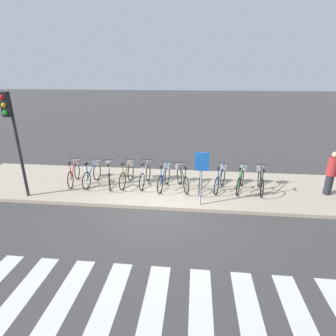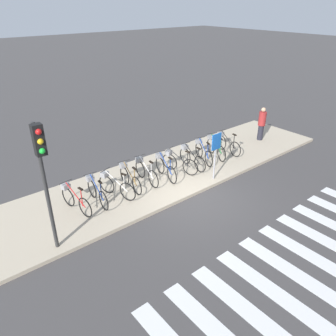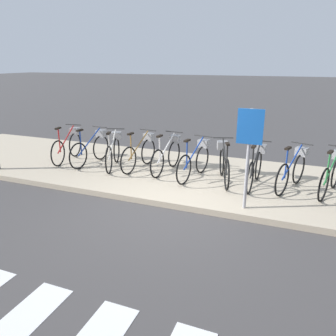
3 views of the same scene
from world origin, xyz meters
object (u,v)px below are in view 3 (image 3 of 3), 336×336
object	(u,v)px
parked_bicycle_3	(141,151)
parked_bicycle_8	(293,169)
parked_bicycle_7	(256,166)
parked_bicycle_4	(168,154)
parked_bicycle_6	(224,162)
sign_post	(249,142)
parked_bicycle_1	(92,147)
parked_bicycle_5	(196,159)
parked_bicycle_9	(332,173)
parked_bicycle_2	(113,150)
parked_bicycle_0	(68,144)

from	to	relation	value
parked_bicycle_3	parked_bicycle_8	world-z (taller)	same
parked_bicycle_7	parked_bicycle_4	bearing A→B (deg)	174.82
parked_bicycle_6	sign_post	size ratio (longest dim) A/B	0.83
parked_bicycle_1	parked_bicycle_8	xyz separation A→B (m)	(4.91, 0.02, 0.00)
parked_bicycle_3	parked_bicycle_8	bearing A→B (deg)	-1.30
sign_post	parked_bicycle_7	bearing A→B (deg)	89.38
parked_bicycle_6	parked_bicycle_3	bearing A→B (deg)	175.64
parked_bicycle_4	parked_bicycle_5	world-z (taller)	same
parked_bicycle_3	parked_bicycle_9	distance (m)	4.29
parked_bicycle_4	parked_bicycle_6	world-z (taller)	same
parked_bicycle_2	parked_bicycle_7	world-z (taller)	same
parked_bicycle_0	parked_bicycle_3	distance (m)	2.11
parked_bicycle_8	parked_bicycle_5	bearing A→B (deg)	-177.64
parked_bicycle_4	parked_bicycle_6	distance (m)	1.42
parked_bicycle_4	sign_post	bearing A→B (deg)	-35.42
parked_bicycle_2	parked_bicycle_3	xyz separation A→B (m)	(0.68, 0.15, 0.00)
parked_bicycle_2	parked_bicycle_0	bearing A→B (deg)	177.57
parked_bicycle_1	parked_bicycle_7	xyz separation A→B (m)	(4.16, -0.07, 0.00)
parked_bicycle_2	parked_bicycle_4	bearing A→B (deg)	7.26
parked_bicycle_0	parked_bicycle_1	world-z (taller)	same
parked_bicycle_0	parked_bicycle_3	world-z (taller)	same
parked_bicycle_7	sign_post	distance (m)	1.52
parked_bicycle_5	parked_bicycle_0	bearing A→B (deg)	178.84
parked_bicycle_7	parked_bicycle_8	distance (m)	0.75
parked_bicycle_0	parked_bicycle_5	size ratio (longest dim) A/B	1.00
parked_bicycle_1	parked_bicycle_8	world-z (taller)	same
parked_bicycle_4	parked_bicycle_7	bearing A→B (deg)	-5.18
parked_bicycle_3	parked_bicycle_6	xyz separation A→B (m)	(2.12, -0.16, 0.00)
parked_bicycle_3	parked_bicycle_0	bearing A→B (deg)	-177.44
parked_bicycle_4	parked_bicycle_6	xyz separation A→B (m)	(1.41, -0.18, 0.00)
parked_bicycle_0	parked_bicycle_6	size ratio (longest dim) A/B	1.04
parked_bicycle_0	sign_post	world-z (taller)	sign_post
parked_bicycle_5	parked_bicycle_6	world-z (taller)	same
parked_bicycle_6	parked_bicycle_9	bearing A→B (deg)	2.28
parked_bicycle_0	parked_bicycle_7	distance (m)	4.92
parked_bicycle_4	sign_post	world-z (taller)	sign_post
parked_bicycle_3	parked_bicycle_4	size ratio (longest dim) A/B	1.00
parked_bicycle_7	parked_bicycle_3	bearing A→B (deg)	176.60
sign_post	parked_bicycle_3	bearing A→B (deg)	152.47
parked_bicycle_1	parked_bicycle_2	xyz separation A→B (m)	(0.67, -0.06, 0.00)
sign_post	parked_bicycle_4	bearing A→B (deg)	144.58
parked_bicycle_0	parked_bicycle_2	world-z (taller)	same
parked_bicycle_4	sign_post	xyz separation A→B (m)	(2.08, -1.48, 0.80)
parked_bicycle_1	parked_bicycle_2	bearing A→B (deg)	-4.79
parked_bicycle_1	parked_bicycle_4	xyz separation A→B (m)	(2.06, 0.12, 0.00)
parked_bicycle_2	sign_post	bearing A→B (deg)	-20.52
parked_bicycle_2	parked_bicycle_5	xyz separation A→B (m)	(2.15, -0.01, 0.00)
parked_bicycle_9	parked_bicycle_2	bearing A→B (deg)	-179.08
parked_bicycle_7	parked_bicycle_8	size ratio (longest dim) A/B	1.05
parked_bicycle_4	parked_bicycle_8	xyz separation A→B (m)	(2.84, -0.10, 0.00)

